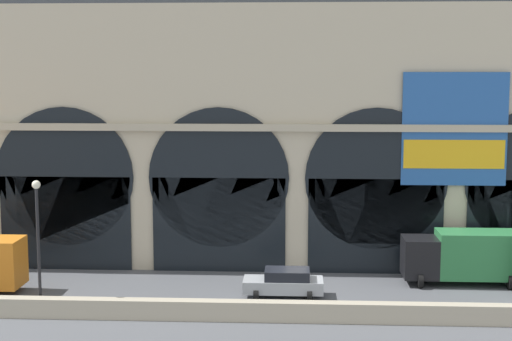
{
  "coord_description": "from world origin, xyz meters",
  "views": [
    {
      "loc": [
        -0.07,
        -41.65,
        12.43
      ],
      "look_at": [
        -2.52,
        5.0,
        6.34
      ],
      "focal_mm": 54.0,
      "sensor_mm": 36.0,
      "label": 1
    }
  ],
  "objects": [
    {
      "name": "ground_plane",
      "position": [
        0.0,
        0.0,
        0.0
      ],
      "size": [
        200.0,
        200.0,
        0.0
      ],
      "primitive_type": "plane",
      "color": "#54565B"
    },
    {
      "name": "quay_parapet_wall",
      "position": [
        0.0,
        -4.53,
        0.5
      ],
      "size": [
        90.0,
        0.7,
        1.01
      ],
      "primitive_type": "cube",
      "color": "#B2A891",
      "rests_on": "ground"
    },
    {
      "name": "station_building",
      "position": [
        0.04,
        7.66,
        10.28
      ],
      "size": [
        50.04,
        5.71,
        21.18
      ],
      "color": "beige",
      "rests_on": "ground"
    },
    {
      "name": "car_center",
      "position": [
        -0.68,
        -0.32,
        0.8
      ],
      "size": [
        4.4,
        2.22,
        1.55
      ],
      "color": "#ADB2B7",
      "rests_on": "ground"
    },
    {
      "name": "box_truck_mideast",
      "position": [
        10.08,
        2.85,
        1.7
      ],
      "size": [
        7.5,
        2.91,
        3.12
      ],
      "color": "black",
      "rests_on": "ground"
    },
    {
      "name": "street_lamp_quayside",
      "position": [
        -13.23,
        -3.73,
        4.41
      ],
      "size": [
        0.44,
        0.44,
        6.9
      ],
      "color": "black",
      "rests_on": "ground"
    }
  ]
}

